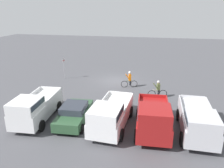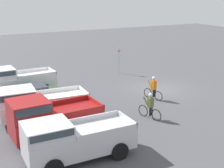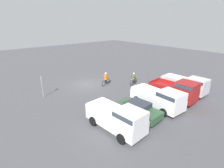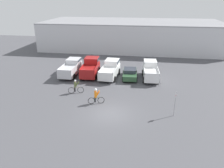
% 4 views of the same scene
% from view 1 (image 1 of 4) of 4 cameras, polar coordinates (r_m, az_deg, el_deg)
% --- Properties ---
extents(ground_plane, '(80.00, 80.00, 0.00)m').
position_cam_1_polar(ground_plane, '(25.05, 1.04, 0.86)').
color(ground_plane, '#4C4C51').
extents(pickup_truck_0, '(2.21, 5.17, 2.09)m').
position_cam_1_polar(pickup_truck_0, '(15.13, 21.45, -8.92)').
color(pickup_truck_0, silver).
rests_on(pickup_truck_0, ground_plane).
extents(pickup_truck_1, '(2.53, 4.98, 2.33)m').
position_cam_1_polar(pickup_truck_1, '(14.56, 10.76, -8.58)').
color(pickup_truck_1, maroon).
rests_on(pickup_truck_1, ground_plane).
extents(pickup_truck_2, '(2.47, 5.47, 2.11)m').
position_cam_1_polar(pickup_truck_2, '(14.90, -0.37, -7.93)').
color(pickup_truck_2, white).
rests_on(pickup_truck_2, ground_plane).
extents(sedan_0, '(2.22, 4.33, 1.39)m').
position_cam_1_polar(sedan_0, '(16.15, -9.82, -7.54)').
color(sedan_0, '#2D5133').
rests_on(sedan_0, ground_plane).
extents(pickup_truck_3, '(2.38, 5.20, 2.19)m').
position_cam_1_polar(pickup_truck_3, '(16.75, -19.45, -5.80)').
color(pickup_truck_3, white).
rests_on(pickup_truck_3, ground_plane).
extents(cyclist_0, '(1.69, 0.60, 1.76)m').
position_cam_1_polar(cyclist_0, '(22.82, 4.60, 1.30)').
color(cyclist_0, black).
rests_on(cyclist_0, ground_plane).
extents(cyclist_1, '(1.77, 0.62, 1.69)m').
position_cam_1_polar(cyclist_1, '(20.53, 11.89, -1.32)').
color(cyclist_1, black).
rests_on(cyclist_1, ground_plane).
extents(fire_lane_sign, '(0.09, 0.30, 2.51)m').
position_cam_1_polar(fire_lane_sign, '(26.03, -12.42, 4.59)').
color(fire_lane_sign, '#9E9EA3').
rests_on(fire_lane_sign, ground_plane).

